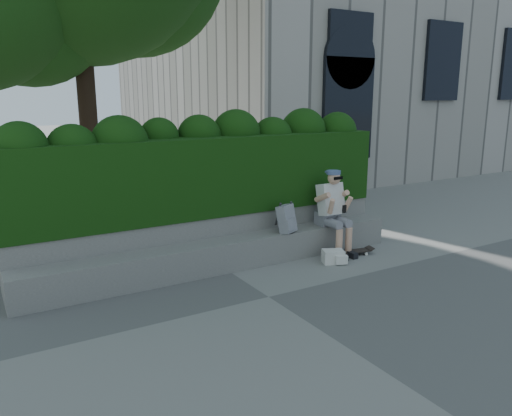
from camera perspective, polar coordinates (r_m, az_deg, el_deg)
ground at (r=6.63m, az=1.45°, el=-10.12°), size 80.00×80.00×0.00m
bench_ledge at (r=7.57m, az=-3.59°, el=-5.34°), size 6.00×0.45×0.45m
planter_wall at (r=7.93m, az=-5.17°, el=-3.37°), size 6.00×0.50×0.75m
hedge at (r=7.91m, az=-6.02°, el=3.82°), size 6.00×1.00×1.20m
person at (r=8.29m, az=8.76°, el=-0.05°), size 0.40×0.76×1.38m
skateboard at (r=8.36m, az=10.76°, el=-4.93°), size 0.74×0.32×0.07m
backpack_plaid at (r=7.87m, az=3.52°, el=-1.24°), size 0.34×0.27×0.44m
backpack_ground at (r=7.94m, az=8.81°, el=-5.51°), size 0.38×0.33×0.21m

